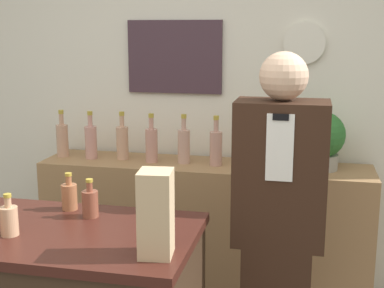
{
  "coord_description": "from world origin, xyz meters",
  "views": [
    {
      "loc": [
        0.73,
        -1.48,
        1.79
      ],
      "look_at": [
        0.17,
        1.09,
        1.23
      ],
      "focal_mm": 50.0,
      "sensor_mm": 36.0,
      "label": 1
    }
  ],
  "objects": [
    {
      "name": "potted_plant",
      "position": [
        0.82,
        1.75,
        1.15
      ],
      "size": [
        0.28,
        0.28,
        0.35
      ],
      "color": "#9E998E",
      "rests_on": "back_shelf"
    },
    {
      "name": "paper_bag",
      "position": [
        0.21,
        0.29,
        1.14
      ],
      "size": [
        0.13,
        0.14,
        0.32
      ],
      "color": "tan",
      "rests_on": "display_counter"
    },
    {
      "name": "back_wall",
      "position": [
        0.0,
        2.0,
        1.35
      ],
      "size": [
        5.2,
        0.09,
        2.7
      ],
      "color": "silver",
      "rests_on": "ground_plane"
    },
    {
      "name": "counter_bottle_4",
      "position": [
        -0.33,
        0.7,
        1.04
      ],
      "size": [
        0.07,
        0.07,
        0.17
      ],
      "color": "#A36441",
      "rests_on": "display_counter"
    },
    {
      "name": "shelf_bottle_7",
      "position": [
        0.6,
        1.73,
        1.08
      ],
      "size": [
        0.08,
        0.08,
        0.31
      ],
      "color": "tan",
      "rests_on": "back_shelf"
    },
    {
      "name": "counter_bottle_3",
      "position": [
        -0.42,
        0.35,
        1.04
      ],
      "size": [
        0.07,
        0.07,
        0.17
      ],
      "color": "tan",
      "rests_on": "display_counter"
    },
    {
      "name": "shelf_bottle_0",
      "position": [
        -0.86,
        1.73,
        1.08
      ],
      "size": [
        0.08,
        0.08,
        0.31
      ],
      "color": "tan",
      "rests_on": "back_shelf"
    },
    {
      "name": "shelf_bottle_4",
      "position": [
        -0.02,
        1.72,
        1.08
      ],
      "size": [
        0.08,
        0.08,
        0.31
      ],
      "color": "tan",
      "rests_on": "back_shelf"
    },
    {
      "name": "shelf_bottle_5",
      "position": [
        0.18,
        1.71,
        1.08
      ],
      "size": [
        0.08,
        0.08,
        0.31
      ],
      "color": "tan",
      "rests_on": "back_shelf"
    },
    {
      "name": "shelf_bottle_2",
      "position": [
        -0.44,
        1.74,
        1.08
      ],
      "size": [
        0.08,
        0.08,
        0.31
      ],
      "color": "tan",
      "rests_on": "back_shelf"
    },
    {
      "name": "shelf_bottle_1",
      "position": [
        -0.65,
        1.72,
        1.08
      ],
      "size": [
        0.08,
        0.08,
        0.31
      ],
      "color": "tan",
      "rests_on": "back_shelf"
    },
    {
      "name": "counter_bottle_5",
      "position": [
        -0.19,
        0.62,
        1.04
      ],
      "size": [
        0.07,
        0.07,
        0.17
      ],
      "color": "brown",
      "rests_on": "display_counter"
    },
    {
      "name": "back_shelf",
      "position": [
        0.11,
        1.73,
        0.48
      ],
      "size": [
        2.08,
        0.43,
        0.96
      ],
      "color": "#9E754C",
      "rests_on": "ground_plane"
    },
    {
      "name": "shelf_bottle_6",
      "position": [
        0.39,
        1.74,
        1.08
      ],
      "size": [
        0.08,
        0.08,
        0.31
      ],
      "color": "tan",
      "rests_on": "back_shelf"
    },
    {
      "name": "shopkeeper",
      "position": [
        0.62,
        0.97,
        0.85
      ],
      "size": [
        0.43,
        0.27,
        1.7
      ],
      "color": "#331E14",
      "rests_on": "ground_plane"
    },
    {
      "name": "shelf_bottle_3",
      "position": [
        -0.23,
        1.71,
        1.08
      ],
      "size": [
        0.08,
        0.08,
        0.31
      ],
      "color": "tan",
      "rests_on": "back_shelf"
    }
  ]
}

